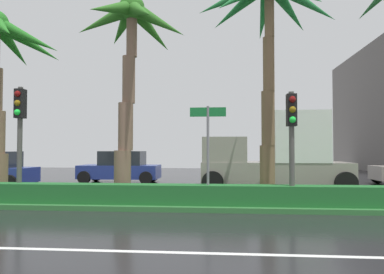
# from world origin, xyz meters

# --- Properties ---
(ground_plane) EXTENTS (90.00, 42.00, 0.10)m
(ground_plane) POSITION_xyz_m (0.00, 9.00, -0.05)
(ground_plane) COLOR black
(near_lane_divider_stripe) EXTENTS (81.00, 0.14, 0.01)m
(near_lane_divider_stripe) POSITION_xyz_m (0.00, 2.00, 0.00)
(near_lane_divider_stripe) COLOR white
(near_lane_divider_stripe) RESTS_ON ground_plane
(median_strip) EXTENTS (85.50, 4.00, 0.15)m
(median_strip) POSITION_xyz_m (0.00, 8.00, 0.07)
(median_strip) COLOR #2D6B33
(median_strip) RESTS_ON ground_plane
(median_hedge) EXTENTS (76.50, 0.70, 0.60)m
(median_hedge) POSITION_xyz_m (0.00, 6.60, 0.45)
(median_hedge) COLOR #1E6028
(median_hedge) RESTS_ON median_strip
(palm_tree_centre_left) EXTENTS (4.07, 3.85, 7.11)m
(palm_tree_centre_left) POSITION_xyz_m (-2.44, 7.83, 5.57)
(palm_tree_centre_left) COLOR brown
(palm_tree_centre_left) RESTS_ON median_strip
(palm_tree_centre) EXTENTS (4.89, 4.81, 7.80)m
(palm_tree_centre) POSITION_xyz_m (2.28, 7.76, 6.38)
(palm_tree_centre) COLOR brown
(palm_tree_centre) RESTS_ON median_strip
(traffic_signal_median_left) EXTENTS (0.28, 0.43, 3.73)m
(traffic_signal_median_left) POSITION_xyz_m (-5.85, 6.83, 2.72)
(traffic_signal_median_left) COLOR #4C4C47
(traffic_signal_median_left) RESTS_ON median_strip
(traffic_signal_median_right) EXTENTS (0.28, 0.43, 3.40)m
(traffic_signal_median_right) POSITION_xyz_m (2.83, 6.52, 2.50)
(traffic_signal_median_right) COLOR #4C4C47
(traffic_signal_median_right) RESTS_ON median_strip
(street_name_sign) EXTENTS (1.10, 0.08, 3.00)m
(street_name_sign) POSITION_xyz_m (0.33, 6.54, 2.08)
(street_name_sign) COLOR slate
(street_name_sign) RESTS_ON median_strip
(car_in_traffic_second) EXTENTS (4.30, 2.02, 1.72)m
(car_in_traffic_second) POSITION_xyz_m (-4.81, 14.91, 0.83)
(car_in_traffic_second) COLOR navy
(car_in_traffic_second) RESTS_ON ground_plane
(box_truck_lead) EXTENTS (6.40, 2.64, 3.46)m
(box_truck_lead) POSITION_xyz_m (3.12, 11.91, 1.55)
(box_truck_lead) COLOR gray
(box_truck_lead) RESTS_ON ground_plane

